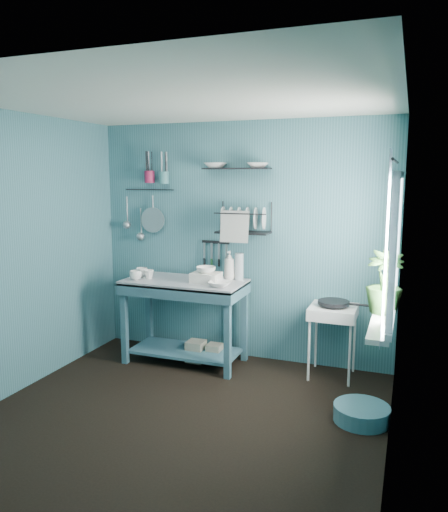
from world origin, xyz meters
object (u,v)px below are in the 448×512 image
(hotplate_stand, at_px, (332,341))
(storage_tin_small, at_px, (215,353))
(colander, at_px, (153,220))
(frying_pan, at_px, (334,303))
(utensil_cup_magenta, at_px, (150,177))
(dish_rack, at_px, (243,218))
(utensil_cup_teal, at_px, (164,178))
(mug_mid, at_px, (149,274))
(work_counter, at_px, (185,321))
(storage_tin_large, at_px, (196,351))
(water_bottle, at_px, (239,266))
(potted_plant, at_px, (384,282))
(soap_bottle, at_px, (229,265))
(mug_right, at_px, (142,272))
(mug_left, at_px, (136,275))
(floor_basin, at_px, (362,413))
(wash_tub, at_px, (206,278))

(hotplate_stand, relative_size, storage_tin_small, 3.52)
(colander, bearing_deg, frying_pan, -5.40)
(utensil_cup_magenta, bearing_deg, dish_rack, -2.60)
(frying_pan, relative_size, utensil_cup_teal, 2.31)
(colander, xyz_separation_m, storage_tin_small, (0.84, -0.27, -1.35))
(frying_pan, bearing_deg, mug_mid, -173.50)
(work_counter, height_order, storage_tin_large, work_counter)
(water_bottle, xyz_separation_m, potted_plant, (1.46, -0.61, 0.07))
(frying_pan, xyz_separation_m, dish_rack, (-0.96, 0.11, 0.78))
(soap_bottle, xyz_separation_m, dish_rack, (0.13, 0.07, 0.49))
(mug_right, relative_size, colander, 0.44)
(frying_pan, height_order, utensil_cup_magenta, utensil_cup_magenta)
(mug_left, xyz_separation_m, hotplate_stand, (1.98, 0.31, -0.58))
(colander, bearing_deg, storage_tin_small, -17.60)
(water_bottle, distance_m, utensil_cup_teal, 1.28)
(floor_basin, bearing_deg, utensil_cup_teal, 156.03)
(hotplate_stand, height_order, storage_tin_large, hotplate_stand)
(mug_mid, height_order, water_bottle, water_bottle)
(hotplate_stand, relative_size, storage_tin_large, 3.20)
(dish_rack, distance_m, floor_basin, 2.18)
(mug_left, relative_size, storage_tin_small, 0.61)
(storage_tin_large, bearing_deg, storage_tin_small, 8.53)
(mug_right, distance_m, wash_tub, 0.75)
(water_bottle, bearing_deg, frying_pan, -3.82)
(potted_plant, relative_size, storage_tin_large, 2.36)
(utensil_cup_magenta, distance_m, floor_basin, 3.22)
(mug_left, xyz_separation_m, storage_tin_large, (0.58, 0.21, -0.82))
(hotplate_stand, xyz_separation_m, utensil_cup_teal, (-1.88, 0.16, 1.57))
(soap_bottle, bearing_deg, wash_tub, -127.69)
(mug_right, bearing_deg, wash_tub, -1.53)
(soap_bottle, distance_m, utensil_cup_teal, 1.21)
(work_counter, bearing_deg, utensil_cup_magenta, 158.54)
(storage_tin_large, bearing_deg, utensil_cup_magenta, 157.75)
(mug_right, bearing_deg, mug_left, -82.87)
(utensil_cup_magenta, bearing_deg, hotplate_stand, -4.54)
(storage_tin_large, xyz_separation_m, storage_tin_small, (0.20, 0.03, -0.01))
(work_counter, bearing_deg, storage_tin_large, 34.93)
(potted_plant, distance_m, storage_tin_large, 2.16)
(water_bottle, xyz_separation_m, frying_pan, (0.98, -0.07, -0.28))
(mug_mid, xyz_separation_m, storage_tin_large, (0.48, 0.11, -0.81))
(utensil_cup_teal, height_order, floor_basin, utensil_cup_teal)
(mug_left, relative_size, utensil_cup_teal, 0.95)
(water_bottle, distance_m, potted_plant, 1.58)
(water_bottle, distance_m, hotplate_stand, 1.19)
(water_bottle, relative_size, hotplate_stand, 0.40)
(frying_pan, bearing_deg, water_bottle, 176.18)
(frying_pan, bearing_deg, storage_tin_large, -175.74)
(floor_basin, bearing_deg, soap_bottle, 148.67)
(water_bottle, bearing_deg, potted_plant, -22.68)
(frying_pan, bearing_deg, floor_basin, -66.23)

